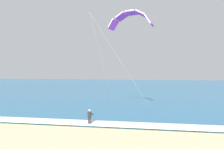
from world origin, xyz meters
name	(u,v)px	position (x,y,z in m)	size (l,w,h in m)	color
sea	(150,87)	(0.00, 71.95, 0.10)	(200.00, 120.00, 0.20)	teal
surf_foam	(114,124)	(0.00, 12.95, 0.22)	(200.00, 2.65, 0.04)	white
surfboard	(90,126)	(-2.42, 12.55, 0.03)	(0.94, 1.46, 0.09)	white
kitesurfer	(90,117)	(-2.42, 12.56, 0.94)	(0.65, 0.64, 1.69)	#232328
kite_primary	(131,18)	(0.72, 20.27, 12.28)	(6.28, 8.98, 12.04)	purple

